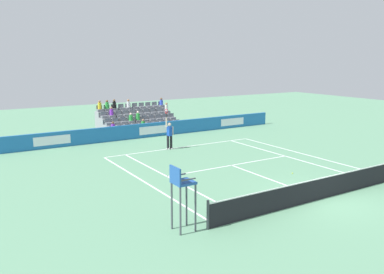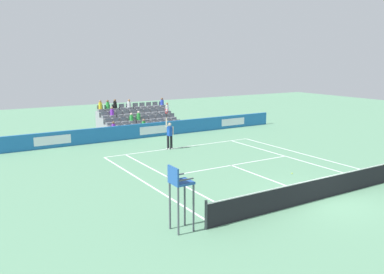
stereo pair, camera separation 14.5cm
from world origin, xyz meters
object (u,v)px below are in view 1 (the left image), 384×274
(tennis_player, at_px, (169,134))
(umpire_chair, at_px, (182,189))
(tennis_net, at_px, (323,188))
(loose_tennis_ball, at_px, (292,173))

(tennis_player, bearing_deg, umpire_chair, 63.30)
(tennis_player, bearing_deg, tennis_net, 94.92)
(tennis_net, distance_m, umpire_chair, 6.85)
(umpire_chair, xyz_separation_m, loose_tennis_ball, (-8.43, -2.99, -1.49))
(tennis_net, height_order, umpire_chair, umpire_chair)
(tennis_player, relative_size, umpire_chair, 1.22)
(umpire_chair, bearing_deg, tennis_net, 176.60)
(tennis_net, xyz_separation_m, tennis_player, (1.02, -11.82, 0.50))
(tennis_net, xyz_separation_m, umpire_chair, (6.76, -0.40, 1.03))
(tennis_net, bearing_deg, umpire_chair, -3.40)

